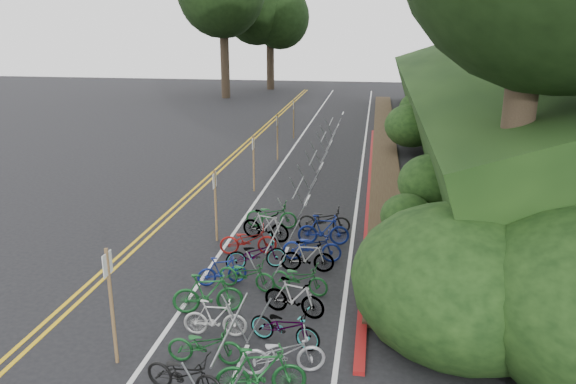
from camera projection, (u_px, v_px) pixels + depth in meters
The scene contains 10 objects.
ground at pixel (142, 310), 14.64m from camera, with size 120.00×120.00×0.00m, color black.
road_markings at pixel (250, 197), 24.09m from camera, with size 7.47×80.00×0.01m.
red_curb at pixel (370, 189), 25.12m from camera, with size 0.25×28.00×0.10m, color maroon.
embankment at pixel (511, 113), 29.96m from camera, with size 14.30×48.14×9.11m.
bike_rack_front at pixel (232, 341), 11.55m from camera, with size 1.18×2.92×1.26m.
bike_racks_rest at pixel (313, 164), 26.23m from camera, with size 1.14×23.00×1.17m.
signpost_near at pixel (111, 299), 11.94m from camera, with size 0.08×0.40×2.71m.
signposts_rest at pixel (267, 145), 27.37m from camera, with size 0.08×18.40×2.50m.
bike_front at pixel (222, 270), 15.95m from camera, with size 1.42×0.40×0.86m, color navy.
bike_valet at pixel (271, 272), 15.71m from camera, with size 3.33×11.53×1.10m.
Camera 1 is at (5.81, -12.36, 7.20)m, focal length 35.00 mm.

